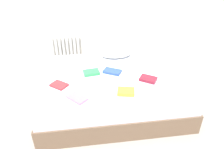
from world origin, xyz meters
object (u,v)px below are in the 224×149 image
(bed, at_px, (112,90))
(textbook_green, at_px, (91,72))
(textbook_pink, at_px, (77,98))
(textbook_maroon, at_px, (148,79))
(pillow, at_px, (116,53))
(radiator, at_px, (66,48))
(textbook_white, at_px, (148,66))
(textbook_blue, at_px, (112,71))
(textbook_yellow, at_px, (126,92))
(textbook_red, at_px, (59,85))

(bed, relative_size, textbook_green, 9.16)
(textbook_pink, bearing_deg, textbook_maroon, 64.19)
(pillow, height_order, textbook_maroon, pillow)
(radiator, height_order, textbook_green, radiator)
(textbook_maroon, distance_m, textbook_white, 0.37)
(textbook_blue, xyz_separation_m, textbook_maroon, (0.45, -0.27, 0.00))
(radiator, xyz_separation_m, textbook_maroon, (1.16, -1.39, 0.10))
(radiator, relative_size, textbook_white, 2.54)
(textbook_yellow, relative_size, textbook_maroon, 0.95)
(bed, bearing_deg, radiator, 120.56)
(pillow, bearing_deg, textbook_red, -139.31)
(bed, bearing_deg, textbook_white, 16.91)
(textbook_yellow, bearing_deg, textbook_pink, -164.51)
(textbook_red, bearing_deg, textbook_green, 69.53)
(pillow, relative_size, textbook_pink, 2.01)
(bed, xyz_separation_m, radiator, (-0.71, 1.20, 0.17))
(textbook_white, bearing_deg, radiator, 173.51)
(bed, relative_size, textbook_pink, 8.19)
(bed, xyz_separation_m, textbook_green, (-0.29, 0.08, 0.27))
(radiator, distance_m, textbook_blue, 1.34)
(textbook_green, bearing_deg, textbook_maroon, -28.42)
(radiator, bearing_deg, textbook_yellow, -63.67)
(radiator, height_order, textbook_maroon, radiator)
(pillow, bearing_deg, textbook_yellow, -91.88)
(radiator, xyz_separation_m, textbook_white, (1.26, -1.03, 0.10))
(pillow, bearing_deg, bed, -103.67)
(textbook_maroon, height_order, textbook_white, textbook_maroon)
(radiator, distance_m, textbook_white, 1.63)
(textbook_red, bearing_deg, textbook_maroon, 37.67)
(textbook_blue, bearing_deg, pillow, 104.58)
(radiator, height_order, textbook_red, radiator)
(textbook_blue, relative_size, textbook_pink, 1.00)
(radiator, bearing_deg, textbook_pink, -82.39)
(textbook_red, relative_size, textbook_maroon, 0.96)
(radiator, relative_size, textbook_yellow, 2.84)
(radiator, xyz_separation_m, textbook_blue, (0.72, -1.13, 0.10))
(textbook_blue, relative_size, textbook_maroon, 1.13)
(textbook_yellow, height_order, textbook_white, textbook_yellow)
(textbook_maroon, bearing_deg, pillow, 146.84)
(textbook_blue, height_order, textbook_pink, textbook_blue)
(radiator, relative_size, textbook_pink, 2.39)
(bed, xyz_separation_m, textbook_yellow, (0.10, -0.44, 0.27))
(textbook_green, xyz_separation_m, textbook_white, (0.84, 0.09, -0.00))
(textbook_green, distance_m, textbook_red, 0.49)
(textbook_pink, distance_m, textbook_red, 0.38)
(textbook_pink, bearing_deg, textbook_blue, 95.49)
(textbook_pink, xyz_separation_m, textbook_white, (1.04, 0.64, 0.00))
(pillow, relative_size, textbook_red, 2.37)
(pillow, bearing_deg, textbook_maroon, -67.12)
(textbook_blue, distance_m, textbook_red, 0.76)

